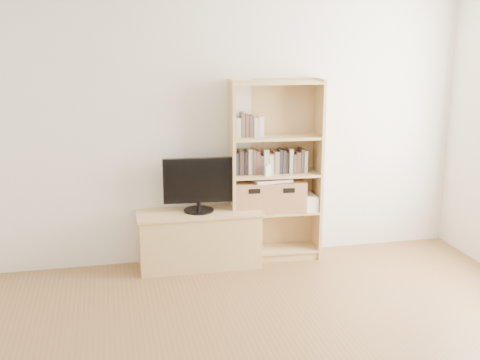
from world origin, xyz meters
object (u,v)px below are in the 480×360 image
object	(u,v)px
bookshelf	(276,171)
basket_right	(286,195)
basket_left	(252,196)
laptop	(271,179)
tv_stand	(199,240)
baby_monitor	(268,171)
television	(198,185)

from	to	relation	value
bookshelf	basket_right	world-z (taller)	bookshelf
basket_left	basket_right	bearing A→B (deg)	0.26
bookshelf	basket_left	world-z (taller)	bookshelf
laptop	bookshelf	bearing A→B (deg)	11.72
basket_left	basket_right	world-z (taller)	basket_left
bookshelf	basket_left	size ratio (longest dim) A/B	4.81
bookshelf	basket_left	bearing A→B (deg)	-178.81
tv_stand	basket_right	bearing A→B (deg)	3.23
bookshelf	baby_monitor	world-z (taller)	bookshelf
tv_stand	laptop	world-z (taller)	laptop
basket_right	laptop	bearing A→B (deg)	-172.75
television	laptop	size ratio (longest dim) A/B	1.83
baby_monitor	basket_left	size ratio (longest dim) A/B	0.27
basket_right	basket_left	bearing A→B (deg)	-177.05
basket_left	television	bearing A→B (deg)	-169.53
bookshelf	baby_monitor	distance (m)	0.14
television	laptop	bearing A→B (deg)	6.98
tv_stand	bookshelf	world-z (taller)	bookshelf
bookshelf	laptop	xyz separation A→B (m)	(-0.05, -0.01, -0.08)
basket_right	laptop	size ratio (longest dim) A/B	1.00
tv_stand	television	xyz separation A→B (m)	(0.00, 0.00, 0.53)
bookshelf	baby_monitor	xyz separation A→B (m)	(-0.10, -0.09, 0.03)
basket_right	tv_stand	bearing A→B (deg)	-170.84
bookshelf	laptop	bearing A→B (deg)	-160.47
tv_stand	basket_right	size ratio (longest dim) A/B	3.17
bookshelf	baby_monitor	bearing A→B (deg)	-135.00
television	baby_monitor	distance (m)	0.66
basket_right	laptop	xyz separation A→B (m)	(-0.15, -0.00, 0.17)
television	basket_right	distance (m)	0.88
tv_stand	baby_monitor	bearing A→B (deg)	-2.87
baby_monitor	tv_stand	bearing A→B (deg)	169.90
laptop	basket_left	bearing A→B (deg)	168.66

